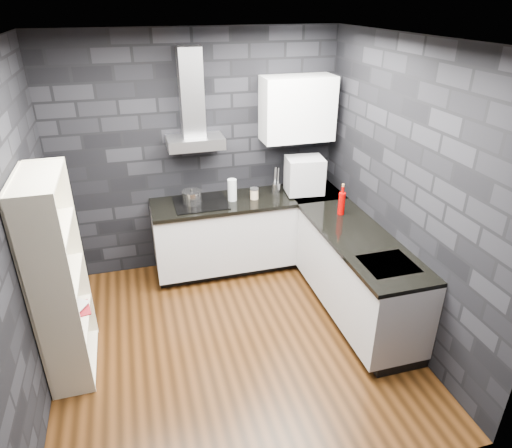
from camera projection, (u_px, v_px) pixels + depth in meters
name	position (u px, v px, depth m)	size (l,w,h in m)	color
ground	(234.00, 342.00, 4.37)	(3.20, 3.20, 0.00)	#3D220D
ceiling	(225.00, 39.00, 3.15)	(3.20, 3.20, 0.00)	silver
wall_back	(198.00, 155.00, 5.16)	(3.20, 0.05, 2.70)	black
wall_front	(299.00, 345.00, 2.36)	(3.20, 0.05, 2.70)	black
wall_left	(15.00, 241.00, 3.37)	(0.05, 3.20, 2.70)	black
wall_right	(404.00, 194.00, 4.15)	(0.05, 3.20, 2.70)	black
toekick_back	(248.00, 260.00, 5.62)	(2.18, 0.50, 0.10)	black
toekick_right	(356.00, 308.00, 4.75)	(0.50, 1.78, 0.10)	black
counter_back_cab	(249.00, 231.00, 5.39)	(2.20, 0.60, 0.76)	silver
counter_right_cab	(357.00, 274.00, 4.55)	(0.60, 1.80, 0.76)	silver
counter_back_top	(249.00, 200.00, 5.20)	(2.20, 0.62, 0.04)	black
counter_right_top	(360.00, 239.00, 4.37)	(0.62, 1.80, 0.04)	black
counter_corner_top	(314.00, 192.00, 5.40)	(0.62, 0.62, 0.04)	black
hood_body	(195.00, 142.00, 4.88)	(0.60, 0.34, 0.12)	#A6A7AB
hood_chimney	(191.00, 93.00, 4.71)	(0.24, 0.20, 0.90)	#A6A7AB
upper_cabinet	(297.00, 109.00, 5.03)	(0.80, 0.35, 0.70)	white
cooktop	(201.00, 203.00, 5.06)	(0.58, 0.50, 0.01)	black
sink_rim	(388.00, 264.00, 3.93)	(0.44, 0.40, 0.01)	#A6A7AB
pot	(192.00, 198.00, 5.03)	(0.21, 0.21, 0.12)	#B1B1B5
glass_vase	(232.00, 190.00, 5.09)	(0.10, 0.10, 0.25)	silver
storage_jar	(254.00, 194.00, 5.16)	(0.09, 0.09, 0.11)	#CFB08A
utensil_crock	(276.00, 188.00, 5.29)	(0.10, 0.10, 0.13)	#B1B1B5
appliance_garage	(304.00, 175.00, 5.22)	(0.41, 0.32, 0.41)	#ACAEB4
red_bottle	(342.00, 204.00, 4.77)	(0.07, 0.07, 0.24)	#A10000
bookshelf	(58.00, 279.00, 3.72)	(0.34, 0.80, 1.80)	beige
fruit_bowl	(56.00, 284.00, 3.59)	(0.21, 0.21, 0.05)	silver
book_red	(66.00, 302.00, 3.98)	(0.18, 0.02, 0.24)	maroon
book_second	(67.00, 296.00, 4.02)	(0.15, 0.02, 0.21)	#B2B2B2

